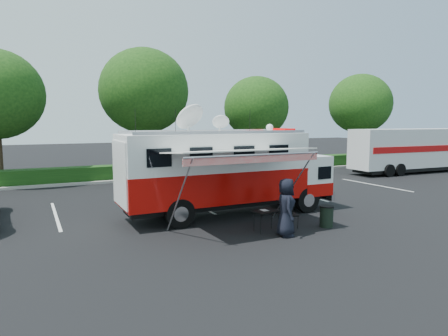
# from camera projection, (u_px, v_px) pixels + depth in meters

# --- Properties ---
(ground_plane) EXTENTS (120.00, 120.00, 0.00)m
(ground_plane) POSITION_uv_depth(u_px,v_px,m) (229.00, 215.00, 16.60)
(ground_plane) COLOR black
(ground_plane) RESTS_ON ground
(back_border) EXTENTS (60.00, 6.14, 8.87)m
(back_border) POSITION_uv_depth(u_px,v_px,m) (161.00, 105.00, 28.02)
(back_border) COLOR #9E998E
(back_border) RESTS_ON ground_plane
(stall_lines) EXTENTS (24.12, 5.50, 0.01)m
(stall_lines) POSITION_uv_depth(u_px,v_px,m) (192.00, 202.00, 19.05)
(stall_lines) COLOR silver
(stall_lines) RESTS_ON ground_plane
(command_truck) EXTENTS (9.02, 2.48, 4.33)m
(command_truck) POSITION_uv_depth(u_px,v_px,m) (228.00, 170.00, 16.35)
(command_truck) COLOR black
(command_truck) RESTS_ON ground_plane
(awning) EXTENTS (4.92, 2.55, 2.97)m
(awning) POSITION_uv_depth(u_px,v_px,m) (240.00, 153.00, 13.59)
(awning) COLOR silver
(awning) RESTS_ON ground_plane
(person) EXTENTS (0.94, 1.12, 1.97)m
(person) POSITION_uv_depth(u_px,v_px,m) (285.00, 236.00, 13.50)
(person) COLOR black
(person) RESTS_ON ground_plane
(folding_table) EXTENTS (0.97, 0.75, 0.76)m
(folding_table) POSITION_uv_depth(u_px,v_px,m) (266.00, 212.00, 13.97)
(folding_table) COLOR black
(folding_table) RESTS_ON ground_plane
(folding_chair) EXTENTS (0.62, 0.65, 1.04)m
(folding_chair) POSITION_uv_depth(u_px,v_px,m) (288.00, 211.00, 14.54)
(folding_chair) COLOR black
(folding_chair) RESTS_ON ground_plane
(trash_bin) EXTENTS (0.52, 0.52, 0.79)m
(trash_bin) POSITION_uv_depth(u_px,v_px,m) (326.00, 216.00, 14.62)
(trash_bin) COLOR black
(trash_bin) RESTS_ON ground_plane
(semi_trailer) EXTENTS (10.79, 2.75, 3.30)m
(semi_trailer) POSITION_uv_depth(u_px,v_px,m) (413.00, 150.00, 30.05)
(semi_trailer) COLOR silver
(semi_trailer) RESTS_ON ground_plane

